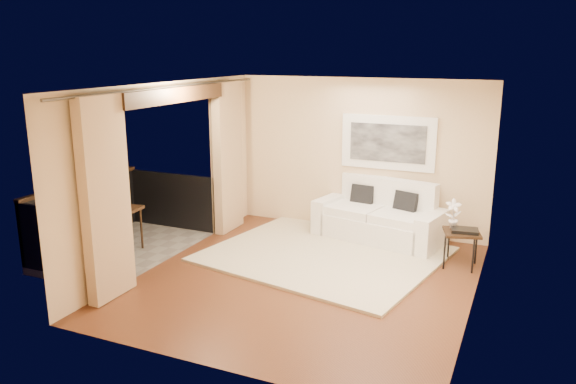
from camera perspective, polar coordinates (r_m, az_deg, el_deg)
The scene contains 18 objects.
floor at distance 8.05m, azimuth 1.81°, elevation -8.83°, with size 5.00×5.00×0.00m, color brown.
room_shell at distance 8.46m, azimuth -11.75°, elevation 9.65°, with size 5.00×6.40×5.00m.
balcony at distance 9.64m, azimuth -16.77°, elevation -4.37°, with size 1.81×2.60×1.17m.
curtains at distance 8.62m, azimuth -11.24°, elevation 1.78°, with size 0.16×4.80×2.64m.
artwork at distance 9.73m, azimuth 10.11°, elevation 4.95°, with size 1.62×0.07×0.92m.
rug at distance 8.93m, azimuth 3.70°, elevation -6.31°, with size 3.36×2.93×0.04m, color beige.
sofa at distance 9.66m, azimuth 9.35°, elevation -2.75°, with size 2.28×1.34×1.03m.
side_table at distance 8.72m, azimuth 17.23°, elevation -4.20°, with size 0.62×0.62×0.55m.
tray at distance 8.67m, azimuth 17.53°, elevation -3.74°, with size 0.38×0.28×0.05m, color black.
orchid at distance 8.76m, azimuth 16.44°, elevation -2.13°, with size 0.24×0.16×0.45m, color white.
bistro_table at distance 9.33m, azimuth -16.90°, elevation -2.09°, with size 0.65×0.65×0.71m.
balcony_chair_far at distance 9.80m, azimuth -17.91°, elevation -2.01°, with size 0.44×0.44×0.92m.
balcony_chair_near at distance 8.97m, azimuth -17.41°, elevation -2.75°, with size 0.47×0.48×1.09m.
ice_bucket at distance 9.46m, azimuth -17.29°, elevation -0.74°, with size 0.18×0.18×0.20m, color silver.
candle at distance 9.34m, azimuth -16.32°, elevation -1.28°, with size 0.06×0.06×0.07m, color red.
vase at distance 9.17m, azimuth -17.65°, elevation -1.30°, with size 0.04×0.04×0.18m, color silver.
glass_a at distance 9.13m, azimuth -16.91°, elevation -1.51°, with size 0.06×0.06×0.12m, color silver.
glass_b at distance 9.19m, azimuth -16.13°, elevation -1.35°, with size 0.06×0.06×0.12m, color white.
Camera 1 is at (2.76, -6.87, 3.16)m, focal length 35.00 mm.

